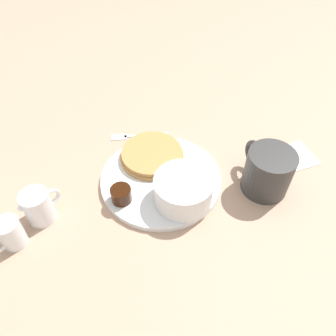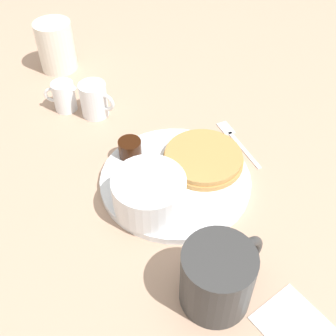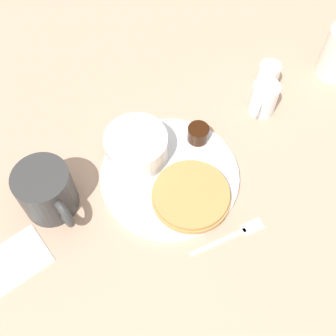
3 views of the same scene
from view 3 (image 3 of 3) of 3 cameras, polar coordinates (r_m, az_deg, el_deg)
ground_plane at (r=0.74m, az=0.23°, el=-1.32°), size 4.00×4.00×0.00m
plate at (r=0.73m, az=0.23°, el=-1.09°), size 0.24×0.24×0.01m
pancake_stack at (r=0.70m, az=3.16°, el=-3.71°), size 0.13×0.13×0.02m
bowl at (r=0.73m, az=-4.30°, el=2.95°), size 0.11×0.11×0.05m
syrup_cup at (r=0.76m, az=4.10°, el=4.68°), size 0.04×0.04×0.03m
butter_ramekin at (r=0.75m, az=-4.67°, el=3.79°), size 0.05×0.05×0.05m
coffee_mug at (r=0.70m, az=-16.05°, el=-3.13°), size 0.09×0.12×0.09m
creamer_pitcher_near at (r=0.82m, az=12.84°, el=9.18°), size 0.07×0.05×0.07m
creamer_pitcher_far at (r=0.87m, az=13.37°, el=12.03°), size 0.04×0.06×0.06m
fork at (r=0.70m, az=9.17°, el=-8.81°), size 0.13×0.02×0.00m
napkin at (r=0.72m, az=-20.08°, el=-11.70°), size 0.11×0.09×0.00m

